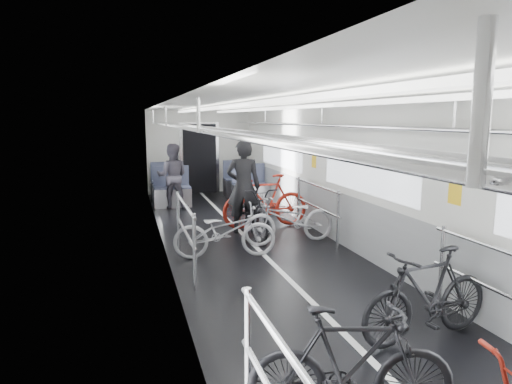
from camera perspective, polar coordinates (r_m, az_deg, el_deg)
car_shell at (r=8.34m, az=-1.51°, el=2.03°), size 3.02×14.01×2.41m
bike_left_mid at (r=3.51m, az=11.79°, el=-20.45°), size 1.54×0.79×0.89m
bike_left_far at (r=7.17m, az=-3.91°, el=-4.91°), size 1.66×0.74×0.84m
bike_right_near at (r=4.87m, az=20.62°, el=-11.91°), size 1.60×0.64×0.93m
bike_right_mid at (r=7.95m, az=4.27°, el=-3.35°), size 1.73×0.73×0.89m
bike_right_far at (r=9.10m, az=1.19°, el=-1.13°), size 1.80×0.57×1.07m
bike_aisle at (r=8.63m, az=-0.43°, el=-2.23°), size 0.71×1.77×0.91m
person_standing at (r=8.61m, az=-1.57°, el=0.65°), size 0.74×0.59×1.77m
person_seated at (r=11.20m, az=-10.42°, el=1.97°), size 0.87×0.75×1.57m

